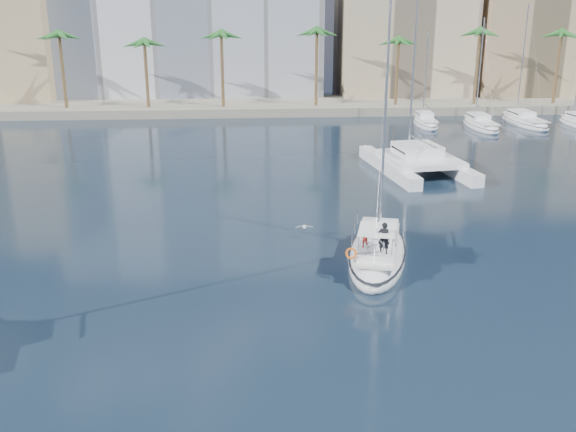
{
  "coord_description": "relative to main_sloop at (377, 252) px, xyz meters",
  "views": [
    {
      "loc": [
        -3.02,
        -33.23,
        14.64
      ],
      "look_at": [
        -0.7,
        1.5,
        3.17
      ],
      "focal_mm": 40.0,
      "sensor_mm": 36.0,
      "label": 1
    }
  ],
  "objects": [
    {
      "name": "building_modern",
      "position": [
        -16.75,
        70.77,
        13.49
      ],
      "size": [
        42.0,
        16.0,
        28.0
      ],
      "primitive_type": "cube",
      "color": "silver",
      "rests_on": "ground"
    },
    {
      "name": "catamaran",
      "position": [
        7.99,
        21.32,
        0.67
      ],
      "size": [
        8.5,
        14.23,
        19.42
      ],
      "rotation": [
        0.0,
        0.0,
        0.14
      ],
      "color": "white",
      "rests_on": "ground"
    },
    {
      "name": "building_tan_right",
      "position": [
        37.25,
        65.77,
        8.49
      ],
      "size": [
        18.0,
        12.0,
        18.0
      ],
      "primitive_type": "cube",
      "color": "tan",
      "rests_on": "ground"
    },
    {
      "name": "moored_yacht_c",
      "position": [
        28.25,
        44.77,
        -0.51
      ],
      "size": [
        3.98,
        12.33,
        15.54
      ],
      "primitive_type": null,
      "rotation": [
        0.0,
        0.0,
        0.03
      ],
      "color": "white",
      "rests_on": "ground"
    },
    {
      "name": "quay",
      "position": [
        -4.75,
        58.77,
        0.09
      ],
      "size": [
        120.0,
        14.0,
        1.2
      ],
      "primitive_type": "cube",
      "color": "gray",
      "rests_on": "ground"
    },
    {
      "name": "building_beige",
      "position": [
        17.25,
        67.77,
        9.49
      ],
      "size": [
        20.0,
        14.0,
        20.0
      ],
      "primitive_type": "cube",
      "color": "tan",
      "rests_on": "ground"
    },
    {
      "name": "palm_left",
      "position": [
        -38.75,
        54.77,
        9.78
      ],
      "size": [
        3.6,
        3.6,
        12.3
      ],
      "color": "brown",
      "rests_on": "ground"
    },
    {
      "name": "moored_yacht_a",
      "position": [
        15.25,
        44.77,
        -0.51
      ],
      "size": [
        3.37,
        9.52,
        11.9
      ],
      "primitive_type": null,
      "rotation": [
        0.0,
        0.0,
        -0.07
      ],
      "color": "white",
      "rests_on": "ground"
    },
    {
      "name": "palm_centre",
      "position": [
        -4.75,
        54.77,
        9.78
      ],
      "size": [
        3.6,
        3.6,
        12.3
      ],
      "color": "brown",
      "rests_on": "ground"
    },
    {
      "name": "main_sloop",
      "position": [
        0.0,
        0.0,
        0.0
      ],
      "size": [
        5.92,
        11.12,
        15.76
      ],
      "rotation": [
        0.0,
        0.0,
        -0.25
      ],
      "color": "white",
      "rests_on": "ground"
    },
    {
      "name": "moored_yacht_b",
      "position": [
        21.75,
        42.77,
        -0.51
      ],
      "size": [
        3.32,
        10.83,
        13.72
      ],
      "primitive_type": null,
      "rotation": [
        0.0,
        0.0,
        -0.02
      ],
      "color": "white",
      "rests_on": "ground"
    },
    {
      "name": "ground",
      "position": [
        -4.75,
        -2.23,
        -0.51
      ],
      "size": [
        160.0,
        160.0,
        0.0
      ],
      "primitive_type": "plane",
      "color": "black",
      "rests_on": "ground"
    },
    {
      "name": "palm_right",
      "position": [
        29.25,
        54.77,
        9.78
      ],
      "size": [
        3.6,
        3.6,
        12.3
      ],
      "color": "brown",
      "rests_on": "ground"
    },
    {
      "name": "seagull",
      "position": [
        -4.05,
        4.05,
        0.32
      ],
      "size": [
        1.15,
        0.49,
        0.21
      ],
      "color": "silver",
      "rests_on": "ground"
    }
  ]
}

